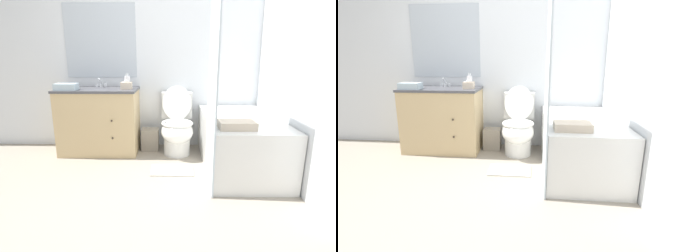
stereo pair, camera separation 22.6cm
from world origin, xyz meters
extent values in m
plane|color=gray|center=(0.00, 0.00, 0.00)|extent=(14.00, 14.00, 0.00)
cube|color=silver|center=(0.00, 1.58, 1.25)|extent=(8.00, 0.05, 2.50)
cube|color=#B2BCC6|center=(-0.80, 1.55, 1.42)|extent=(0.93, 0.01, 0.93)
cube|color=silver|center=(1.32, 0.78, 1.25)|extent=(0.05, 2.56, 2.50)
cube|color=tan|center=(-0.80, 1.28, 0.40)|extent=(0.98, 0.55, 0.80)
cube|color=#4C4C51|center=(-0.80, 1.28, 0.82)|extent=(1.00, 0.57, 0.03)
cylinder|color=white|center=(-0.80, 1.28, 0.78)|extent=(0.28, 0.28, 0.10)
sphere|color=#382D23|center=(-0.58, 0.99, 0.48)|extent=(0.02, 0.02, 0.02)
sphere|color=#382D23|center=(-0.58, 0.99, 0.27)|extent=(0.02, 0.02, 0.02)
cylinder|color=silver|center=(-0.80, 1.46, 0.85)|extent=(0.04, 0.04, 0.04)
cylinder|color=silver|center=(-0.80, 1.42, 0.92)|extent=(0.02, 0.11, 0.09)
cylinder|color=silver|center=(-0.85, 1.46, 0.86)|extent=(0.03, 0.03, 0.04)
cylinder|color=silver|center=(-0.74, 1.46, 0.86)|extent=(0.03, 0.03, 0.04)
cylinder|color=white|center=(0.21, 1.18, 0.12)|extent=(0.34, 0.34, 0.23)
ellipsoid|color=white|center=(0.21, 1.12, 0.32)|extent=(0.40, 0.47, 0.30)
torus|color=white|center=(0.21, 1.12, 0.43)|extent=(0.39, 0.39, 0.04)
cube|color=white|center=(0.21, 1.45, 0.60)|extent=(0.40, 0.18, 0.34)
ellipsoid|color=white|center=(0.21, 1.33, 0.64)|extent=(0.38, 0.14, 0.44)
cube|color=white|center=(0.90, 0.83, 0.29)|extent=(0.77, 1.46, 0.58)
cube|color=#A8ADAE|center=(0.90, 0.83, 0.57)|extent=(0.65, 1.34, 0.01)
cube|color=silver|center=(0.50, 0.32, 0.98)|extent=(0.01, 0.49, 1.95)
cube|color=gray|center=(-0.15, 1.36, 0.14)|extent=(0.23, 0.19, 0.29)
cube|color=beige|center=(-0.42, 1.23, 0.88)|extent=(0.13, 0.13, 0.08)
ellipsoid|color=white|center=(-0.42, 1.23, 0.93)|extent=(0.06, 0.04, 0.03)
cylinder|color=silver|center=(-0.42, 1.26, 0.91)|extent=(0.07, 0.07, 0.16)
cylinder|color=silver|center=(-0.42, 1.26, 1.01)|extent=(0.04, 0.04, 0.03)
cube|color=silver|center=(-1.13, 1.12, 0.87)|extent=(0.25, 0.18, 0.08)
cube|color=beige|center=(0.74, 0.32, 0.61)|extent=(0.33, 0.21, 0.07)
cube|color=silver|center=(0.14, 0.65, 0.01)|extent=(0.46, 0.29, 0.02)
camera|label=1|loc=(0.13, -2.02, 1.22)|focal=28.00mm
camera|label=2|loc=(0.36, -2.01, 1.22)|focal=28.00mm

